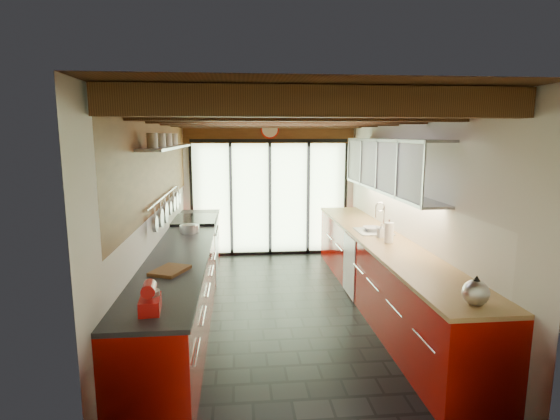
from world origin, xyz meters
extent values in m
plane|color=black|center=(0.00, 0.00, 0.00)|extent=(5.50, 5.50, 0.00)
plane|color=silver|center=(0.00, 2.75, 1.30)|extent=(3.20, 0.00, 3.20)
plane|color=silver|center=(0.00, -2.75, 1.30)|extent=(3.20, 0.00, 3.20)
plane|color=silver|center=(-1.60, 0.00, 1.30)|extent=(0.00, 5.50, 5.50)
plane|color=silver|center=(1.60, 0.00, 1.30)|extent=(0.00, 5.50, 5.50)
plane|color=#472814|center=(0.00, 0.00, 2.60)|extent=(5.50, 5.50, 0.00)
cube|color=#593316|center=(0.00, -2.25, 2.48)|extent=(3.14, 0.14, 0.22)
cube|color=#593316|center=(0.00, -1.35, 2.48)|extent=(3.14, 0.14, 0.22)
cube|color=#593316|center=(0.00, -0.45, 2.48)|extent=(3.14, 0.14, 0.22)
cube|color=#593316|center=(0.00, 0.45, 2.48)|extent=(3.14, 0.14, 0.22)
cube|color=#593316|center=(0.00, 1.35, 2.48)|extent=(3.14, 0.14, 0.22)
cube|color=#593316|center=(0.00, 2.25, 2.48)|extent=(3.14, 0.14, 0.22)
cube|color=brown|center=(0.00, 2.71, 2.35)|extent=(3.14, 0.06, 0.50)
plane|color=brown|center=(-1.57, 0.20, 1.98)|extent=(0.00, 4.90, 4.90)
plane|color=#C6EAAD|center=(0.00, 2.73, 1.08)|extent=(2.90, 0.00, 2.90)
cube|color=black|center=(-1.45, 2.72, 1.07)|extent=(0.05, 0.04, 2.15)
cube|color=black|center=(1.45, 2.72, 1.07)|extent=(0.05, 0.04, 2.15)
cube|color=black|center=(0.00, 2.69, 1.07)|extent=(0.06, 0.05, 2.15)
cube|color=black|center=(0.00, 2.69, 2.15)|extent=(2.90, 0.05, 0.06)
cylinder|color=red|center=(0.00, 2.67, 2.35)|extent=(0.34, 0.04, 0.34)
cylinder|color=beige|center=(0.00, 2.65, 2.35)|extent=(0.28, 0.02, 0.28)
cube|color=#9A0B03|center=(-1.28, 0.00, 0.44)|extent=(0.65, 5.00, 0.88)
cube|color=black|center=(-1.28, 0.00, 0.90)|extent=(0.68, 5.00, 0.04)
cube|color=silver|center=(-1.28, 1.45, 0.44)|extent=(0.66, 0.90, 0.90)
cube|color=black|center=(-1.28, 1.45, 0.93)|extent=(0.65, 0.90, 0.06)
cube|color=#9A0B03|center=(1.28, 0.00, 0.44)|extent=(0.65, 5.00, 0.88)
cube|color=tan|center=(1.28, 0.00, 0.90)|extent=(0.68, 5.00, 0.04)
cube|color=white|center=(0.95, 0.40, 0.44)|extent=(0.02, 0.60, 0.84)
cube|color=silver|center=(1.28, 0.40, 0.93)|extent=(0.45, 0.52, 0.02)
cylinder|color=silver|center=(1.42, 0.40, 1.10)|extent=(0.02, 0.02, 0.34)
torus|color=silver|center=(1.36, 0.40, 1.27)|extent=(0.14, 0.02, 0.14)
plane|color=silver|center=(1.26, 0.30, 1.85)|extent=(0.00, 3.00, 3.00)
cube|color=#9EA0A5|center=(1.43, 0.30, 1.51)|extent=(0.34, 3.00, 0.03)
cube|color=#9EA0A5|center=(1.43, 0.30, 2.19)|extent=(0.34, 3.00, 0.03)
cylinder|color=silver|center=(-1.54, 0.30, 1.47)|extent=(0.02, 2.20, 0.02)
cube|color=silver|center=(-1.45, 0.20, 2.10)|extent=(0.28, 2.60, 0.03)
cylinder|color=silver|center=(-1.50, -0.60, 1.29)|extent=(0.04, 0.18, 0.18)
cylinder|color=silver|center=(-1.50, -0.25, 1.29)|extent=(0.04, 0.22, 0.22)
cylinder|color=silver|center=(-1.50, 0.10, 1.29)|extent=(0.04, 0.26, 0.26)
cylinder|color=silver|center=(-1.50, 0.45, 1.29)|extent=(0.04, 0.18, 0.18)
cylinder|color=silver|center=(-1.50, 0.80, 1.29)|extent=(0.04, 0.22, 0.22)
cylinder|color=silver|center=(-1.50, 1.10, 1.29)|extent=(0.04, 0.26, 0.26)
cylinder|color=silver|center=(-1.50, 1.35, 1.29)|extent=(0.04, 0.18, 0.18)
cube|color=red|center=(-1.27, -2.15, 0.98)|extent=(0.17, 0.28, 0.11)
cylinder|color=red|center=(-1.27, -2.17, 1.11)|extent=(0.12, 0.18, 0.10)
cylinder|color=silver|center=(-1.27, -2.11, 1.01)|extent=(0.14, 0.14, 0.11)
cylinder|color=silver|center=(-1.27, 0.55, 0.98)|extent=(0.22, 0.22, 0.12)
cylinder|color=silver|center=(-1.27, 0.62, 0.97)|extent=(0.36, 0.36, 0.10)
cube|color=brown|center=(-1.27, -1.17, 0.94)|extent=(0.40, 0.46, 0.03)
sphere|color=silver|center=(1.27, -2.25, 1.02)|extent=(0.24, 0.24, 0.21)
cone|color=black|center=(1.27, -2.25, 1.14)|extent=(0.09, 0.09, 0.06)
cylinder|color=silver|center=(1.27, -2.14, 1.03)|extent=(0.04, 0.08, 0.05)
cylinder|color=white|center=(1.27, -0.24, 1.05)|extent=(0.13, 0.13, 0.25)
cylinder|color=silver|center=(1.27, -0.24, 1.20)|extent=(0.03, 0.03, 0.05)
imported|color=silver|center=(1.27, 0.06, 1.01)|extent=(0.10, 0.10, 0.19)
imported|color=silver|center=(1.27, 0.46, 0.95)|extent=(0.25, 0.25, 0.06)
camera|label=1|loc=(-0.59, -5.38, 2.24)|focal=28.00mm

